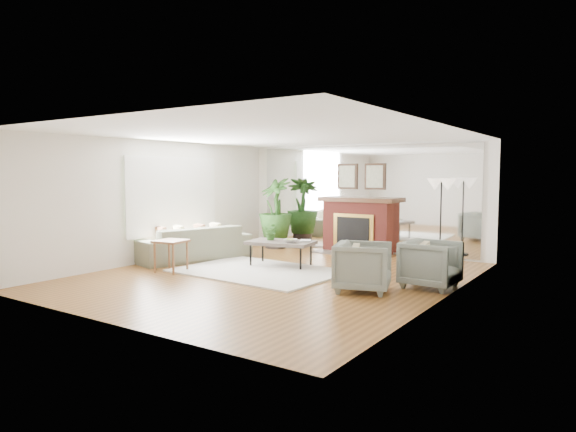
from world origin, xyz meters
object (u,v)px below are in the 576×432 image
Objects in this scene: armchair_back at (431,264)px; floor_lamp at (441,191)px; sofa at (193,243)px; armchair_front at (363,267)px; coffee_table at (281,243)px; side_table at (171,245)px; potted_ficus at (275,211)px; fireplace at (357,224)px.

armchair_back is 0.48× the size of floor_lamp.
armchair_back is at bearing 108.21° from sofa.
armchair_back is 1.15m from armchair_front.
armchair_front is (4.26, -0.67, 0.03)m from sofa.
coffee_table is 3.30m from floor_lamp.
coffee_table is 1.65× the size of armchair_back.
side_table is (-4.42, -1.39, 0.12)m from armchair_back.
armchair_back is (3.03, -0.18, -0.08)m from coffee_table.
coffee_table is 2.31× the size of side_table.
armchair_front is (2.25, -1.01, -0.08)m from coffee_table.
sofa is 1.39m from side_table.
side_table is at bearing -138.95° from floor_lamp.
side_table is at bearing 80.60° from armchair_front.
armchair_front is at bearing -38.58° from potted_ficus.
side_table is at bearing -87.15° from potted_ficus.
armchair_back is 4.63m from side_table.
fireplace is 3.73m from sofa.
armchair_back is at bearing -25.64° from potted_ficus.
armchair_back is at bearing -61.64° from armchair_front.
potted_ficus is (-3.81, 3.04, 0.53)m from armchair_front.
fireplace reaches higher than floor_lamp.
floor_lamp is at bearing -24.07° from armchair_front.
side_table is (0.63, -1.22, 0.14)m from sofa.
potted_ficus is at bearing 92.85° from side_table.
floor_lamp is at bearing 41.05° from side_table.
sofa is 1.42× the size of potted_ficus.
fireplace reaches higher than sofa.
sofa is at bearing 93.72° from armchair_back.
fireplace is at bearing 9.46° from armchair_front.
coffee_table is (-0.43, -2.46, -0.20)m from fireplace.
coffee_table is 2.60m from potted_ficus.
fireplace reaches higher than armchair_back.
side_table is at bearing -131.43° from coffee_table.
armchair_front is at bearing -95.93° from floor_lamp.
armchair_back is 0.49× the size of potted_ficus.
side_table is 0.35× the size of floor_lamp.
armchair_front is 0.49× the size of potted_ficus.
armchair_front is 1.41× the size of side_table.
armchair_front is 3.08m from floor_lamp.
armchair_front is at bearing 97.45° from sofa.
side_table is (-1.38, -1.57, 0.03)m from coffee_table.
armchair_front is 3.67m from side_table.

